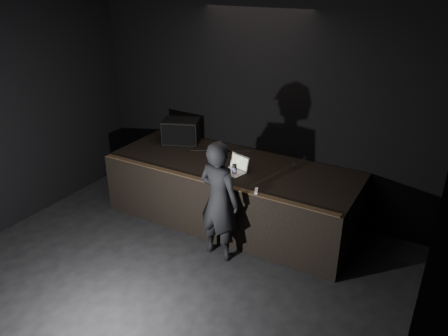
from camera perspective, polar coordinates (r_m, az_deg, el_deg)
ground at (r=5.64m, az=-13.39°, el=-19.07°), size 7.00×7.00×0.00m
room_walls at (r=4.51m, az=-15.88°, el=-0.05°), size 6.10×7.10×3.52m
stage_riser at (r=7.14m, az=1.00°, el=-3.19°), size 4.00×1.50×1.00m
riser_lip at (r=6.36m, az=-2.06°, el=-1.75°), size 3.92×0.10×0.01m
stage_monitor at (r=7.78m, az=-5.61°, el=4.82°), size 0.74×0.65×0.42m
cable at (r=7.41m, az=-0.40°, el=2.26°), size 0.92×0.50×0.02m
laptop at (r=6.65m, az=1.55°, el=0.04°), size 0.42×0.39×0.24m
beer_can at (r=6.52m, az=1.38°, el=-0.25°), size 0.07×0.07×0.18m
plastic_cup at (r=6.83m, az=9.08°, el=0.31°), size 0.08×0.08×0.10m
wii_remote at (r=6.08m, az=4.24°, el=-3.02°), size 0.10×0.17×0.03m
person at (r=6.08m, az=-0.64°, el=-4.28°), size 0.70×0.51×1.78m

